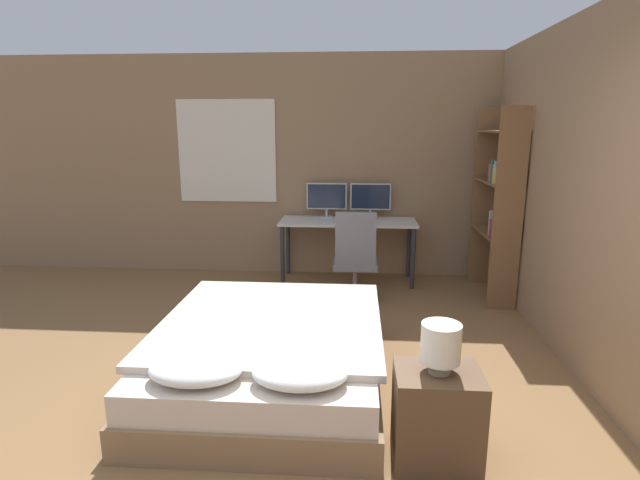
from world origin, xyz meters
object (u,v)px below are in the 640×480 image
desk (348,228)px  monitor_right (370,198)px  bedside_lamp (441,343)px  monitor_left (327,198)px  bed (270,354)px  office_chair (355,267)px  keyboard (348,223)px  bookshelf (500,195)px  nightstand (436,416)px  computer_mouse (370,222)px

desk → monitor_right: (0.27, 0.19, 0.33)m
bedside_lamp → monitor_left: bearing=103.3°
desk → monitor_left: 0.47m
bed → monitor_left: bearing=84.9°
monitor_left → office_chair: bearing=-69.0°
bed → keyboard: (0.51, 2.34, 0.52)m
bed → bookshelf: bearing=43.9°
desk → monitor_right: 0.47m
bedside_lamp → bookshelf: (1.04, 2.82, 0.43)m
nightstand → desk: 3.39m
nightstand → bookshelf: size_ratio=0.27×
bed → office_chair: 1.89m
desk → keyboard: (0.00, -0.19, 0.10)m
monitor_right → keyboard: (-0.27, -0.38, -0.23)m
bed → computer_mouse: (0.77, 2.34, 0.53)m
bed → office_chair: (0.61, 1.79, 0.16)m
bed → monitor_right: 2.94m
monitor_right → bed: bearing=-105.9°
bed → nightstand: bearing=-36.0°
bed → bedside_lamp: bearing=-36.0°
monitor_right → computer_mouse: 0.45m
bookshelf → nightstand: bearing=-110.2°
nightstand → monitor_left: size_ratio=1.11×
bed → monitor_left: size_ratio=4.07×
nightstand → bed: bearing=144.0°
computer_mouse → monitor_left: bearing=144.0°
keyboard → bookshelf: 1.67m
bedside_lamp → desk: bedside_lamp is taller
desk → monitor_left: size_ratio=3.30×
keyboard → office_chair: size_ratio=0.34×
bed → bookshelf: size_ratio=0.98×
computer_mouse → bookshelf: bookshelf is taller
monitor_left → office_chair: monitor_left is taller
keyboard → bookshelf: bookshelf is taller
monitor_right → bedside_lamp: bearing=-85.2°
desk → nightstand: bearing=-80.4°
bed → monitor_left: (0.25, 2.73, 0.76)m
bedside_lamp → monitor_right: size_ratio=0.57×
desk → monitor_right: size_ratio=3.30×
nightstand → monitor_right: size_ratio=1.11×
nightstand → bedside_lamp: (0.00, 0.00, 0.44)m
bed → keyboard: bearing=77.7°
desk → monitor_left: (-0.27, 0.19, 0.33)m
monitor_left → office_chair: 1.17m
keyboard → computer_mouse: bearing=-0.0°
monitor_right → computer_mouse: size_ratio=6.99×
nightstand → computer_mouse: 3.18m
desk → office_chair: bearing=-82.7°
nightstand → computer_mouse: computer_mouse is taller
monitor_left → monitor_right: same height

